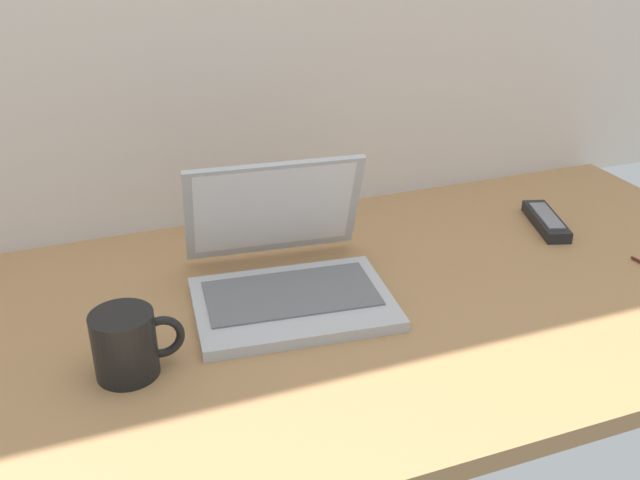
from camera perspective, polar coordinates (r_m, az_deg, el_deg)
name	(u,v)px	position (r m, az deg, el deg)	size (l,w,h in m)	color
desk	(344,310)	(1.17, 1.89, -5.61)	(1.60, 0.76, 0.03)	#A87A4C
laptop	(286,269)	(1.17, -2.71, -2.33)	(0.33, 0.33, 0.21)	#B2B5BA
coffee_mug	(127,343)	(1.01, -15.08, -7.92)	(0.13, 0.09, 0.10)	black
remote_control_near	(546,221)	(1.48, 17.52, 1.46)	(0.09, 0.17, 0.02)	black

